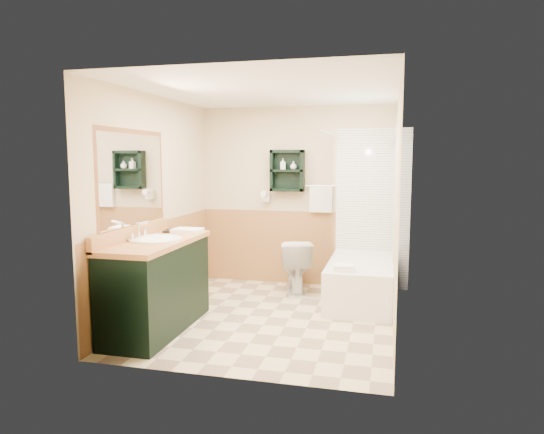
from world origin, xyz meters
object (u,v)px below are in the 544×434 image
at_px(vanity, 157,285).
at_px(hair_dryer, 266,196).
at_px(soap_bottle_a, 283,167).
at_px(bathtub, 361,281).
at_px(soap_bottle_b, 293,166).
at_px(wall_shelf, 287,171).
at_px(toilet, 295,266).
at_px(vanity_book, 164,222).

bearing_deg(vanity, hair_dryer, 73.92).
height_order(hair_dryer, vanity, hair_dryer).
height_order(vanity, soap_bottle_a, soap_bottle_a).
height_order(bathtub, soap_bottle_b, soap_bottle_b).
bearing_deg(hair_dryer, wall_shelf, -4.76).
height_order(wall_shelf, soap_bottle_a, wall_shelf).
height_order(wall_shelf, vanity, wall_shelf).
relative_size(toilet, vanity_book, 3.28).
bearing_deg(wall_shelf, hair_dryer, 175.24).
relative_size(wall_shelf, soap_bottle_a, 3.68).
xyz_separation_m(vanity, soap_bottle_a, (0.84, 2.03, 1.14)).
bearing_deg(soap_bottle_a, toilet, -56.27).
bearing_deg(vanity_book, bathtub, 12.35).
bearing_deg(soap_bottle_a, vanity, -112.38).
relative_size(hair_dryer, soap_bottle_b, 2.19).
xyz_separation_m(vanity, vanity_book, (-0.17, 0.53, 0.56)).
height_order(wall_shelf, bathtub, wall_shelf).
distance_m(wall_shelf, soap_bottle_a, 0.08).
bearing_deg(wall_shelf, vanity, -113.70).
relative_size(wall_shelf, vanity_book, 2.58).
bearing_deg(toilet, soap_bottle_b, -90.43).
bearing_deg(toilet, vanity, 41.37).
height_order(hair_dryer, soap_bottle_b, soap_bottle_b).
relative_size(vanity, bathtub, 0.96).
relative_size(hair_dryer, bathtub, 0.16).
relative_size(vanity, vanity_book, 6.77).
bearing_deg(toilet, vanity_book, 26.82).
height_order(toilet, soap_bottle_a, soap_bottle_a).
bearing_deg(soap_bottle_a, bathtub, -28.16).
distance_m(bathtub, vanity_book, 2.41).
relative_size(wall_shelf, vanity, 0.38).
bearing_deg(vanity_book, wall_shelf, 43.34).
bearing_deg(soap_bottle_b, vanity_book, -127.24).
relative_size(wall_shelf, soap_bottle_b, 5.02).
bearing_deg(wall_shelf, vanity_book, -125.05).
xyz_separation_m(hair_dryer, vanity, (-0.59, -2.06, -0.74)).
relative_size(vanity, toilet, 2.06).
bearing_deg(bathtub, wall_shelf, 150.30).
distance_m(toilet, soap_bottle_a, 1.33).
relative_size(hair_dryer, soap_bottle_a, 1.61).
bearing_deg(hair_dryer, bathtub, -24.70).
height_order(soap_bottle_a, soap_bottle_b, soap_bottle_b).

